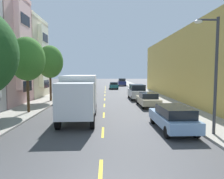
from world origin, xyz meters
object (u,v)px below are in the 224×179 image
parked_suv_silver (137,92)px  street_tree_second (27,59)px  parked_sedan_champagne (148,99)px  parked_suv_navy (122,82)px  parked_sedan_burgundy (67,96)px  parked_suv_orange (79,87)px  parked_wagon_charcoal (89,83)px  street_lamp (213,67)px  street_tree_third (50,62)px  parked_wagon_red (84,86)px  parked_wagon_sky (173,117)px  delivery_box_truck (80,94)px  moving_teal_sedan (114,85)px

parked_suv_silver → street_tree_second: bearing=-138.8°
parked_sedan_champagne → parked_suv_navy: bearing=90.3°
parked_sedan_burgundy → parked_suv_orange: bearing=89.4°
parked_wagon_charcoal → parked_sedan_burgundy: (-0.29, -27.51, -0.05)m
street_lamp → parked_suv_navy: 43.73m
street_tree_third → street_lamp: bearing=-48.4°
parked_wagon_red → parked_wagon_charcoal: 10.79m
street_tree_third → parked_wagon_charcoal: 27.77m
parked_wagon_charcoal → street_tree_third: bearing=-94.6°
street_tree_second → parked_wagon_red: 24.20m
parked_sedan_champagne → parked_wagon_sky: 8.87m
parked_wagon_sky → parked_suv_navy: (0.09, 42.38, 0.18)m
street_tree_second → parked_wagon_red: street_tree_second is taller
parked_wagon_charcoal → parked_suv_navy: (8.52, 2.33, 0.18)m
parked_wagon_red → parked_sedan_burgundy: size_ratio=1.05×
delivery_box_truck → parked_wagon_sky: delivery_box_truck is taller
delivery_box_truck → parked_wagon_sky: size_ratio=1.58×
parked_wagon_red → parked_suv_silver: size_ratio=0.98×
street_tree_second → parked_suv_navy: (10.71, 36.91, -3.62)m
street_tree_third → street_tree_second: bearing=-90.0°
parked_suv_navy → parked_sedan_burgundy: (-8.81, -29.83, -0.24)m
parked_sedan_burgundy → street_lamp: bearing=-52.9°
street_tree_third → parked_sedan_burgundy: bearing=-3.0°
parked_wagon_red → parked_wagon_charcoal: size_ratio=1.00×
parked_wagon_charcoal → moving_teal_sedan: parked_wagon_charcoal is taller
parked_suv_orange → parked_suv_navy: size_ratio=1.00×
parked_sedan_champagne → parked_wagon_sky: size_ratio=0.95×
street_lamp → delivery_box_truck: bearing=148.7°
street_lamp → street_tree_third: bearing=131.6°
street_lamp → parked_wagon_red: (-10.16, 30.49, -3.00)m
parked_sedan_champagne → parked_suv_navy: 33.51m
parked_wagon_red → parked_wagon_sky: same height
parked_wagon_red → parked_suv_orange: bearing=-91.5°
street_tree_second → parked_suv_silver: bearing=41.2°
moving_teal_sedan → parked_suv_orange: bearing=-125.2°
street_lamp → parked_wagon_charcoal: street_lamp is taller
street_lamp → parked_sedan_burgundy: size_ratio=1.39×
parked_wagon_charcoal → parked_suv_navy: size_ratio=0.98×
street_tree_second → parked_sedan_champagne: 12.04m
street_tree_second → parked_wagon_sky: street_tree_second is taller
parked_sedan_burgundy → street_tree_second: bearing=-105.1°
delivery_box_truck → parked_sedan_burgundy: 9.52m
parked_sedan_champagne → parked_wagon_charcoal: size_ratio=0.96×
street_lamp → delivery_box_truck: 9.27m
street_lamp → delivery_box_truck: size_ratio=0.84×
street_lamp → parked_suv_orange: (-10.32, 24.55, -2.82)m
delivery_box_truck → parked_suv_orange: bearing=97.4°
moving_teal_sedan → parked_suv_silver: bearing=-82.0°
parked_wagon_sky → parked_suv_silver: (0.02, 14.78, 0.18)m
parked_sedan_champagne → parked_suv_silver: size_ratio=0.94×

